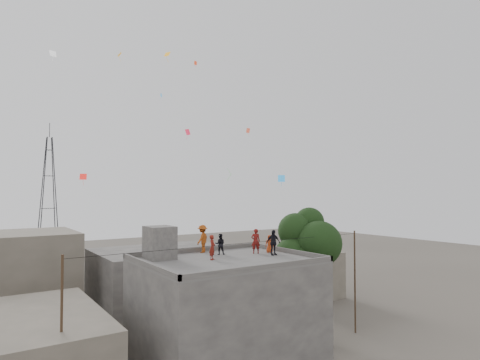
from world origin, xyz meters
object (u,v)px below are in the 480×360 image
object	(u,v)px
transmission_tower	(48,201)
person_red_adult	(256,241)
tree	(308,249)
person_dark_adult	(273,242)
stair_head_box	(160,242)

from	to	relation	value
transmission_tower	person_red_adult	xyz separation A→B (m)	(7.02, -38.94, -2.14)
tree	person_dark_adult	bearing A→B (deg)	-168.59
stair_head_box	transmission_tower	bearing A→B (deg)	91.23
tree	person_dark_adult	distance (m)	3.99
stair_head_box	person_red_adult	size ratio (longest dim) A/B	1.21
tree	transmission_tower	xyz separation A→B (m)	(-11.37, 39.40, 2.97)
tree	person_red_adult	size ratio (longest dim) A/B	5.49
person_dark_adult	transmission_tower	bearing A→B (deg)	109.49
stair_head_box	person_red_adult	distance (m)	6.41
transmission_tower	person_dark_adult	bearing A→B (deg)	-79.37
stair_head_box	person_dark_adult	bearing A→B (deg)	-22.38
person_dark_adult	tree	bearing A→B (deg)	20.27
transmission_tower	person_red_adult	size ratio (longest dim) A/B	12.07
person_red_adult	person_dark_adult	world-z (taller)	person_red_adult
stair_head_box	person_red_adult	bearing A→B (deg)	-13.95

